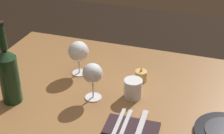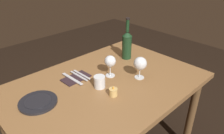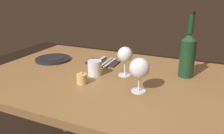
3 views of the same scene
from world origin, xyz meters
TOP-DOWN VIEW (x-y plane):
  - dining_table at (0.00, 0.00)m, footprint 1.30×0.90m
  - wine_glass_left at (-0.21, 0.11)m, footprint 0.09×0.09m
  - wine_glass_right at (-0.08, -0.04)m, footprint 0.08×0.08m
  - wine_bottle at (-0.38, -0.16)m, footprint 0.08×0.08m
  - water_tumbler at (0.06, 0.01)m, footprint 0.07×0.07m
  - votive_candle at (0.06, 0.14)m, footprint 0.05×0.05m
  - folded_napkin at (0.11, -0.18)m, footprint 0.19×0.12m
  - fork_inner at (0.09, -0.18)m, footprint 0.02×0.18m
  - fork_outer at (0.06, -0.18)m, footprint 0.02×0.18m
  - table_knife at (0.14, -0.18)m, footprint 0.03×0.21m

SIDE VIEW (x-z plane):
  - dining_table at x=0.00m, z-range 0.28..1.02m
  - folded_napkin at x=0.11m, z-range 0.74..0.75m
  - fork_inner at x=0.09m, z-range 0.75..0.75m
  - fork_outer at x=0.06m, z-range 0.75..0.75m
  - table_knife at x=0.14m, z-range 0.75..0.75m
  - votive_candle at x=0.06m, z-range 0.73..0.80m
  - water_tumbler at x=0.06m, z-range 0.74..0.81m
  - wine_glass_left at x=-0.21m, z-range 0.77..0.93m
  - wine_glass_right at x=-0.08m, z-range 0.77..0.93m
  - wine_bottle at x=-0.38m, z-range 0.70..1.03m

